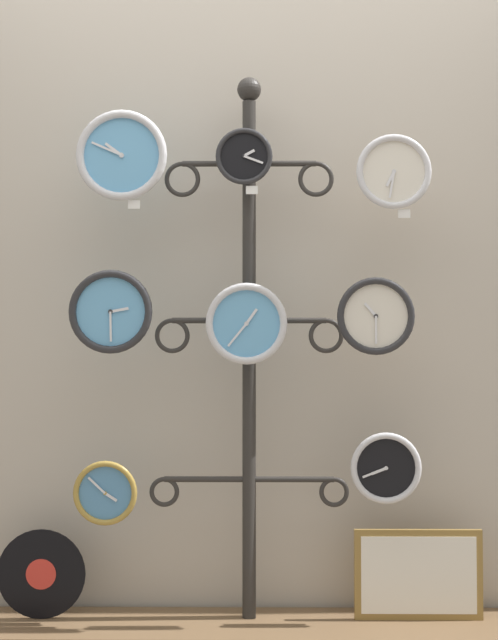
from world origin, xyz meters
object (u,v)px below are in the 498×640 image
(display_stand, at_px, (249,418))
(clock_bottom_left, at_px, (105,493))
(vinyl_record, at_px, (41,574))
(clock_middle_right, at_px, (376,316))
(clock_top_left, at_px, (122,156))
(clock_middle_center, at_px, (246,324))
(clock_middle_left, at_px, (111,312))
(picture_frame, at_px, (418,575))
(clock_top_right, at_px, (394,172))
(clock_bottom_right, at_px, (386,468))
(clock_top_center, at_px, (244,157))

(display_stand, bearing_deg, clock_bottom_left, -171.36)
(vinyl_record, bearing_deg, clock_middle_right, -2.97)
(clock_top_left, height_order, clock_middle_center, clock_top_left)
(display_stand, xyz_separation_m, clock_middle_left, (-0.46, -0.09, 0.36))
(clock_bottom_left, relative_size, picture_frame, 0.50)
(clock_middle_left, bearing_deg, picture_frame, 4.00)
(clock_middle_right, xyz_separation_m, clock_bottom_left, (-0.90, 0.01, -0.59))
(clock_top_right, relative_size, vinyl_record, 0.84)
(clock_top_left, bearing_deg, picture_frame, 3.68)
(clock_top_right, xyz_separation_m, picture_frame, (0.09, 0.08, -1.35))
(display_stand, relative_size, clock_top_right, 7.60)
(clock_middle_center, height_order, vinyl_record, clock_middle_center)
(clock_middle_right, bearing_deg, display_stand, 168.93)
(display_stand, xyz_separation_m, clock_bottom_right, (0.46, -0.07, -0.16))
(clock_top_center, xyz_separation_m, clock_top_right, (0.50, -0.03, -0.06))
(clock_top_center, relative_size, clock_middle_right, 0.74)
(vinyl_record, bearing_deg, clock_top_left, -12.59)
(display_stand, xyz_separation_m, clock_top_left, (-0.43, -0.09, 0.89))
(clock_top_right, xyz_separation_m, vinyl_record, (-1.19, 0.08, -1.35))
(clock_bottom_right, relative_size, picture_frame, 0.55)
(clock_top_right, relative_size, picture_frame, 0.58)
(clock_top_center, xyz_separation_m, clock_bottom_left, (-0.46, -0.00, -1.13))
(vinyl_record, height_order, picture_frame, same)
(clock_top_left, bearing_deg, clock_middle_center, -1.64)
(clock_top_center, relative_size, clock_middle_left, 0.69)
(clock_bottom_left, bearing_deg, clock_top_center, 0.14)
(clock_middle_right, bearing_deg, clock_middle_left, -179.30)
(clock_top_right, relative_size, clock_bottom_left, 1.17)
(display_stand, distance_m, clock_bottom_right, 0.49)
(picture_frame, bearing_deg, display_stand, 177.85)
(display_stand, height_order, clock_bottom_right, display_stand)
(clock_middle_right, distance_m, clock_bottom_left, 1.08)
(display_stand, distance_m, clock_top_left, 0.99)
(clock_top_center, relative_size, clock_bottom_left, 0.90)
(clock_middle_left, xyz_separation_m, clock_middle_right, (0.89, 0.01, -0.01))
(clock_top_right, height_order, clock_middle_left, clock_top_right)
(clock_top_right, relative_size, clock_middle_left, 0.90)
(clock_top_left, bearing_deg, vinyl_record, 167.41)
(clock_middle_left, xyz_separation_m, clock_bottom_left, (-0.02, 0.02, -0.60))
(clock_bottom_right, distance_m, picture_frame, 0.39)
(display_stand, xyz_separation_m, clock_bottom_left, (-0.48, -0.07, -0.24))
(clock_middle_right, distance_m, clock_bottom_right, 0.51)
(clock_middle_right, bearing_deg, clock_middle_center, -178.02)
(clock_top_left, xyz_separation_m, clock_top_right, (0.91, -0.01, -0.06))
(clock_top_left, relative_size, clock_top_right, 1.22)
(clock_top_center, bearing_deg, clock_middle_center, -72.16)
(clock_bottom_right, height_order, vinyl_record, clock_bottom_right)
(clock_middle_center, bearing_deg, clock_middle_left, 179.48)
(clock_bottom_left, xyz_separation_m, clock_bottom_right, (0.94, -0.00, 0.08))
(clock_top_left, relative_size, clock_middle_left, 1.10)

